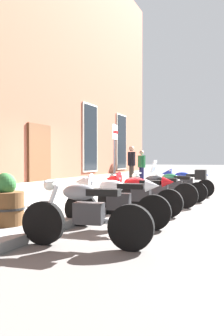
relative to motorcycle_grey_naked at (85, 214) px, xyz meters
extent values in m
plane|color=#565451|center=(3.87, 0.92, -0.50)|extent=(140.00, 140.00, 0.00)
cube|color=slate|center=(3.87, 2.11, -0.42)|extent=(26.57, 2.37, 0.16)
cube|color=gray|center=(3.87, 3.26, -0.15)|extent=(20.57, 0.10, 0.70)
cube|color=brown|center=(3.87, 3.27, 0.65)|extent=(1.10, 0.08, 2.30)
cube|color=silver|center=(7.29, 3.28, 1.60)|extent=(1.22, 0.06, 2.52)
cube|color=black|center=(7.29, 3.25, 1.60)|extent=(1.10, 0.03, 2.40)
cube|color=silver|center=(10.72, 3.28, 1.60)|extent=(1.22, 0.06, 2.52)
cube|color=black|center=(10.72, 3.25, 1.60)|extent=(1.10, 0.03, 2.40)
cylinder|color=black|center=(-0.07, 0.67, -0.16)|extent=(0.18, 0.69, 0.68)
cylinder|color=black|center=(0.07, -0.70, -0.16)|extent=(0.18, 0.69, 0.68)
cylinder|color=silver|center=(-0.06, 0.57, 0.11)|extent=(0.10, 0.33, 0.67)
cube|color=#28282B|center=(0.00, -0.07, 0.02)|extent=(0.26, 0.46, 0.32)
ellipsoid|color=slate|center=(-0.01, 0.08, 0.33)|extent=(0.31, 0.54, 0.24)
cube|color=black|center=(0.03, -0.30, 0.34)|extent=(0.26, 0.50, 0.10)
cylinder|color=silver|center=(-0.05, 0.49, 0.50)|extent=(0.62, 0.10, 0.04)
cylinder|color=silver|center=(0.15, -0.35, -0.11)|extent=(0.13, 0.46, 0.09)
sphere|color=silver|center=(-0.06, 0.57, 0.43)|extent=(0.18, 0.18, 0.18)
cylinder|color=black|center=(1.53, 0.81, -0.17)|extent=(0.18, 0.67, 0.66)
cylinder|color=black|center=(1.66, -0.62, -0.17)|extent=(0.18, 0.67, 0.66)
cylinder|color=silver|center=(1.54, 0.71, 0.09)|extent=(0.10, 0.32, 0.65)
cube|color=#28282B|center=(1.60, 0.04, 0.01)|extent=(0.26, 0.46, 0.32)
ellipsoid|color=silver|center=(1.58, 0.19, 0.30)|extent=(0.31, 0.54, 0.24)
cube|color=black|center=(1.62, -0.18, 0.31)|extent=(0.26, 0.50, 0.10)
cylinder|color=silver|center=(1.55, 0.63, 0.47)|extent=(0.62, 0.09, 0.04)
cylinder|color=silver|center=(1.74, -0.24, -0.12)|extent=(0.13, 0.46, 0.09)
cone|color=silver|center=(1.53, 0.76, 0.37)|extent=(0.39, 0.37, 0.36)
cone|color=silver|center=(1.66, -0.60, 0.33)|extent=(0.26, 0.28, 0.24)
cylinder|color=black|center=(3.17, 0.83, -0.18)|extent=(0.12, 0.64, 0.64)
cylinder|color=black|center=(3.17, -0.59, -0.18)|extent=(0.12, 0.64, 0.64)
cylinder|color=silver|center=(3.17, 0.73, 0.07)|extent=(0.07, 0.31, 0.63)
cube|color=#28282B|center=(3.17, 0.07, 0.00)|extent=(0.22, 0.44, 0.32)
ellipsoid|color=red|center=(3.17, 0.22, 0.28)|extent=(0.26, 0.52, 0.24)
cube|color=black|center=(3.17, -0.16, 0.29)|extent=(0.22, 0.48, 0.10)
cylinder|color=silver|center=(3.17, 0.65, 0.45)|extent=(0.62, 0.04, 0.04)
cylinder|color=silver|center=(3.29, -0.23, -0.13)|extent=(0.09, 0.45, 0.09)
cone|color=red|center=(3.17, 0.78, 0.35)|extent=(0.36, 0.34, 0.36)
cone|color=red|center=(3.17, -0.57, 0.31)|extent=(0.24, 0.26, 0.24)
cylinder|color=black|center=(4.76, 0.82, -0.16)|extent=(0.14, 0.68, 0.68)
cylinder|color=black|center=(4.80, -0.67, -0.16)|extent=(0.14, 0.68, 0.68)
cylinder|color=silver|center=(4.76, 0.72, 0.07)|extent=(0.08, 0.29, 0.59)
cube|color=#28282B|center=(4.78, 0.02, 0.02)|extent=(0.23, 0.45, 0.32)
ellipsoid|color=black|center=(4.77, 0.17, 0.24)|extent=(0.27, 0.53, 0.24)
cube|color=black|center=(4.78, -0.21, 0.25)|extent=(0.23, 0.49, 0.10)
cylinder|color=silver|center=(4.76, 0.64, 0.41)|extent=(0.62, 0.05, 0.04)
cylinder|color=silver|center=(4.91, -0.27, -0.11)|extent=(0.10, 0.45, 0.09)
sphere|color=silver|center=(4.76, 0.72, 0.34)|extent=(0.18, 0.18, 0.18)
cylinder|color=black|center=(6.21, 0.68, -0.19)|extent=(0.13, 0.62, 0.62)
cylinder|color=black|center=(6.23, -0.79, -0.19)|extent=(0.13, 0.62, 0.62)
cylinder|color=silver|center=(6.21, 0.58, 0.05)|extent=(0.07, 0.30, 0.61)
cube|color=#28282B|center=(6.22, -0.10, -0.01)|extent=(0.23, 0.44, 0.32)
ellipsoid|color=#195633|center=(6.22, 0.05, 0.24)|extent=(0.27, 0.52, 0.24)
cube|color=black|center=(6.22, -0.33, 0.25)|extent=(0.23, 0.48, 0.10)
cylinder|color=silver|center=(6.21, 0.50, 0.41)|extent=(0.62, 0.05, 0.04)
cylinder|color=silver|center=(6.34, -0.40, -0.14)|extent=(0.10, 0.45, 0.09)
cube|color=#B2BCC6|center=(6.21, 0.56, 0.59)|extent=(0.36, 0.15, 0.40)
cube|color=black|center=(6.23, -0.89, 0.35)|extent=(0.36, 0.33, 0.30)
cylinder|color=black|center=(7.69, 0.52, -0.19)|extent=(0.18, 0.63, 0.62)
cylinder|color=black|center=(7.81, -0.84, -0.19)|extent=(0.18, 0.63, 0.62)
cylinder|color=silver|center=(7.70, 0.42, 0.05)|extent=(0.10, 0.31, 0.61)
cube|color=#28282B|center=(7.75, -0.21, -0.01)|extent=(0.26, 0.46, 0.32)
ellipsoid|color=#192D9E|center=(7.74, -0.06, 0.24)|extent=(0.31, 0.54, 0.24)
cube|color=black|center=(7.77, -0.44, 0.25)|extent=(0.26, 0.50, 0.10)
cylinder|color=silver|center=(7.70, 0.34, 0.41)|extent=(0.62, 0.09, 0.04)
cylinder|color=silver|center=(7.90, -0.50, -0.14)|extent=(0.13, 0.46, 0.09)
cone|color=#192D9E|center=(7.69, 0.47, 0.31)|extent=(0.39, 0.37, 0.36)
cone|color=#192D9E|center=(7.81, -0.82, 0.27)|extent=(0.26, 0.28, 0.24)
cylinder|color=#38332D|center=(10.63, 2.79, 0.09)|extent=(0.14, 0.14, 0.87)
cylinder|color=#38332D|center=(10.50, 2.67, 0.09)|extent=(0.14, 0.14, 0.87)
cube|color=black|center=(10.56, 2.73, 0.83)|extent=(0.43, 0.42, 0.61)
sphere|color=tan|center=(10.56, 2.73, 1.28)|extent=(0.23, 0.23, 0.23)
cylinder|color=black|center=(10.75, 2.90, 0.80)|extent=(0.09, 0.09, 0.58)
cylinder|color=black|center=(10.38, 2.56, 0.80)|extent=(0.09, 0.09, 0.58)
cylinder|color=#1E1E4C|center=(11.33, 2.53, 0.04)|extent=(0.14, 0.14, 0.78)
cylinder|color=#1E1E4C|center=(11.19, 2.41, 0.04)|extent=(0.14, 0.14, 0.78)
cube|color=#26723F|center=(11.26, 2.47, 0.71)|extent=(0.43, 0.42, 0.55)
sphere|color=tan|center=(11.26, 2.47, 1.12)|extent=(0.21, 0.21, 0.21)
cylinder|color=#26723F|center=(11.44, 2.64, 0.68)|extent=(0.09, 0.09, 0.52)
cylinder|color=#26723F|center=(11.08, 2.30, 0.68)|extent=(0.09, 0.09, 0.52)
cylinder|color=#4C4C51|center=(5.16, 1.49, 0.76)|extent=(0.06, 0.06, 2.22)
cube|color=white|center=(5.16, 1.47, 1.62)|extent=(0.36, 0.03, 0.44)
cube|color=red|center=(5.16, 1.46, 1.62)|extent=(0.36, 0.01, 0.08)
cylinder|color=brown|center=(0.40, 1.76, -0.05)|extent=(0.66, 0.66, 0.59)
cylinder|color=black|center=(0.40, 1.76, -0.05)|extent=(0.69, 0.69, 0.04)
sphere|color=#28602D|center=(0.40, 1.76, 0.38)|extent=(0.40, 0.40, 0.40)
camera|label=1|loc=(-4.82, -2.31, 0.83)|focal=38.37mm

